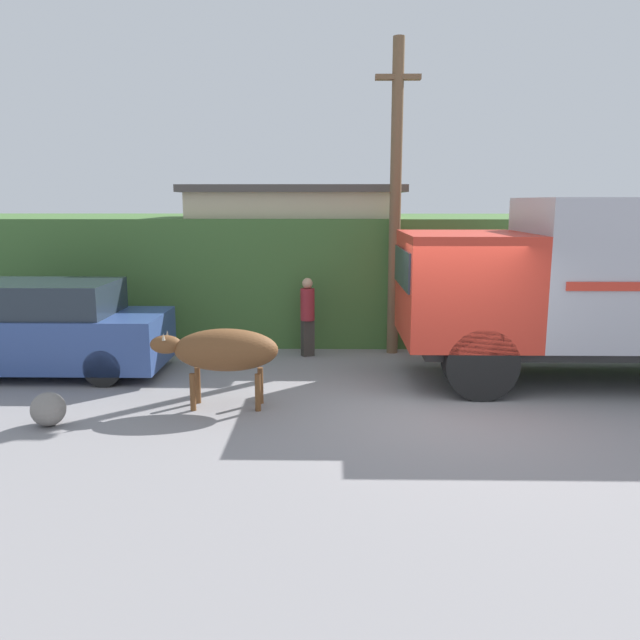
# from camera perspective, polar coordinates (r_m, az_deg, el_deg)

# --- Properties ---
(ground_plane) EXTENTS (60.00, 60.00, 0.00)m
(ground_plane) POSITION_cam_1_polar(r_m,az_deg,el_deg) (9.98, 11.30, -7.96)
(ground_plane) COLOR gray
(hillside_embankment) EXTENTS (32.00, 5.99, 2.80)m
(hillside_embankment) POSITION_cam_1_polar(r_m,az_deg,el_deg) (16.43, 7.21, 4.53)
(hillside_embankment) COLOR #426B33
(hillside_embankment) RESTS_ON ground_plane
(building_backdrop) EXTENTS (4.99, 2.70, 3.53)m
(building_backdrop) POSITION_cam_1_polar(r_m,az_deg,el_deg) (14.87, -2.30, 5.42)
(building_backdrop) COLOR #C6B793
(building_backdrop) RESTS_ON ground_plane
(cargo_truck) EXTENTS (7.14, 2.48, 3.24)m
(cargo_truck) POSITION_cam_1_polar(r_m,az_deg,el_deg) (11.99, 25.59, 3.26)
(cargo_truck) COLOR #2D2D2D
(cargo_truck) RESTS_ON ground_plane
(brown_cow) EXTENTS (1.99, 0.66, 1.25)m
(brown_cow) POSITION_cam_1_polar(r_m,az_deg,el_deg) (9.75, -8.87, -2.78)
(brown_cow) COLOR brown
(brown_cow) RESTS_ON ground_plane
(parked_suv) EXTENTS (4.52, 1.82, 1.73)m
(parked_suv) POSITION_cam_1_polar(r_m,az_deg,el_deg) (12.61, -23.98, -0.85)
(parked_suv) COLOR #334C8C
(parked_suv) RESTS_ON ground_plane
(pedestrian_on_hill) EXTENTS (0.39, 0.39, 1.63)m
(pedestrian_on_hill) POSITION_cam_1_polar(r_m,az_deg,el_deg) (12.85, -1.15, 0.67)
(pedestrian_on_hill) COLOR #38332D
(pedestrian_on_hill) RESTS_ON ground_plane
(utility_pole) EXTENTS (0.90, 0.23, 6.33)m
(utility_pole) POSITION_cam_1_polar(r_m,az_deg,el_deg) (13.03, 6.91, 11.19)
(utility_pole) COLOR brown
(utility_pole) RESTS_ON ground_plane
(roadside_rock) EXTENTS (0.49, 0.49, 0.49)m
(roadside_rock) POSITION_cam_1_polar(r_m,az_deg,el_deg) (9.83, -23.59, -7.48)
(roadside_rock) COLOR gray
(roadside_rock) RESTS_ON ground_plane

